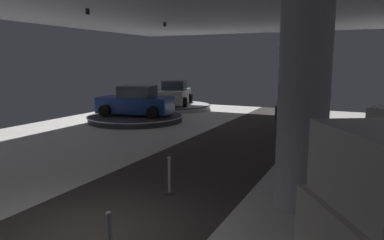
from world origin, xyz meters
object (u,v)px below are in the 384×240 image
Objects in this scene: display_platform_far_left at (136,118)px; display_car_far_left at (136,102)px; column_right at (304,92)px; display_platform_deep_left at (174,106)px; visitor_walking_near at (278,116)px; display_car_deep_left at (174,94)px.

display_platform_far_left is 0.92m from display_car_far_left.
column_right is 1.06× the size of display_platform_deep_left.
column_right is at bearing -74.34° from visitor_walking_near.
display_platform_far_left is 1.23× the size of display_car_far_left.
column_right is at bearing -52.61° from display_platform_deep_left.
display_car_deep_left is at bearing 95.36° from display_car_far_left.
display_car_far_left is at bearing 10.58° from display_platform_far_left.
display_car_far_left is 0.98× the size of display_car_deep_left.
display_car_deep_left reaches higher than display_car_far_left.
display_car_far_left is at bearing -84.71° from display_platform_deep_left.
display_car_deep_left is (-0.51, 5.76, 0.92)m from display_platform_far_left.
column_right is 8.74m from visitor_walking_near.
display_car_deep_left is at bearing 127.36° from column_right.
display_car_far_left is at bearing -84.64° from display_car_deep_left.
display_car_deep_left is (-0.01, 0.03, 0.92)m from display_platform_deep_left.
display_platform_deep_left is 10.97m from visitor_walking_near.
display_platform_deep_left is 3.27× the size of visitor_walking_near.
visitor_walking_near is (8.34, -0.68, -0.20)m from display_car_far_left.
display_car_deep_left is 10.97m from visitor_walking_near.
column_right is at bearing -39.90° from display_car_far_left.
column_right is at bearing -52.64° from display_car_deep_left.
column_right is 18.51m from display_car_deep_left.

